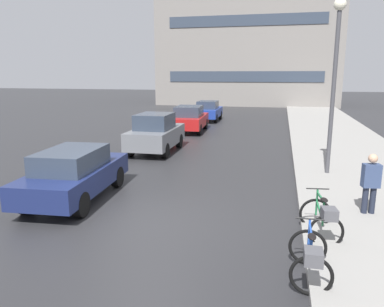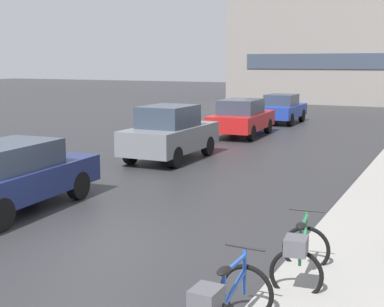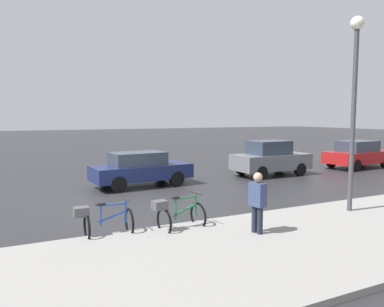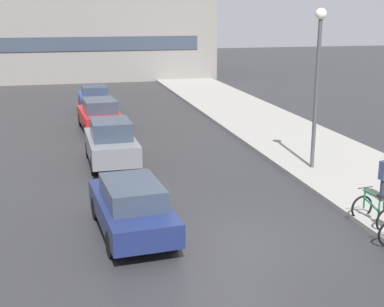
{
  "view_description": "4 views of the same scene",
  "coord_description": "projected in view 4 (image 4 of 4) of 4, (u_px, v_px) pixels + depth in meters",
  "views": [
    {
      "loc": [
        3.02,
        -7.88,
        3.49
      ],
      "look_at": [
        0.17,
        4.12,
        0.84
      ],
      "focal_mm": 35.0,
      "sensor_mm": 36.0,
      "label": 1
    },
    {
      "loc": [
        5.74,
        -6.95,
        3.1
      ],
      "look_at": [
        1.19,
        2.24,
        1.34
      ],
      "focal_mm": 50.0,
      "sensor_mm": 36.0,
      "label": 2
    },
    {
      "loc": [
        12.41,
        -3.81,
        2.97
      ],
      "look_at": [
        -0.61,
        2.66,
        1.5
      ],
      "focal_mm": 35.0,
      "sensor_mm": 36.0,
      "label": 3
    },
    {
      "loc": [
        -4.1,
        -11.97,
        5.71
      ],
      "look_at": [
        -0.21,
        3.93,
        1.33
      ],
      "focal_mm": 50.0,
      "sensor_mm": 36.0,
      "label": 4
    }
  ],
  "objects": [
    {
      "name": "car_navy",
      "position": [
        132.0,
        206.0,
        13.99
      ],
      "size": [
        2.0,
        4.25,
        1.46
      ],
      "color": "navy",
      "rests_on": "ground"
    },
    {
      "name": "car_grey",
      "position": [
        111.0,
        143.0,
        20.31
      ],
      "size": [
        1.82,
        3.92,
        1.74
      ],
      "color": "slate",
      "rests_on": "ground"
    },
    {
      "name": "car_blue",
      "position": [
        95.0,
        98.0,
        31.33
      ],
      "size": [
        1.78,
        3.8,
        1.48
      ],
      "color": "navy",
      "rests_on": "ground"
    },
    {
      "name": "ground_plane",
      "position": [
        236.0,
        242.0,
        13.65
      ],
      "size": [
        140.0,
        140.0,
        0.0
      ],
      "primitive_type": "plane",
      "color": "#28282B"
    },
    {
      "name": "bicycle_second",
      "position": [
        378.0,
        211.0,
        14.39
      ],
      "size": [
        0.85,
        1.4,
        0.99
      ],
      "color": "black",
      "rests_on": "ground"
    },
    {
      "name": "car_red",
      "position": [
        100.0,
        115.0,
        26.17
      ],
      "size": [
        2.06,
        4.24,
        1.56
      ],
      "color": "#AD1919",
      "rests_on": "ground"
    },
    {
      "name": "streetlamp",
      "position": [
        318.0,
        68.0,
        18.74
      ],
      "size": [
        0.39,
        0.39,
        5.8
      ],
      "color": "#424247",
      "rests_on": "ground"
    },
    {
      "name": "sidewalk_kerb",
      "position": [
        292.0,
        138.0,
        24.39
      ],
      "size": [
        4.8,
        60.0,
        0.14
      ],
      "primitive_type": "cube",
      "color": "gray",
      "rests_on": "ground"
    }
  ]
}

